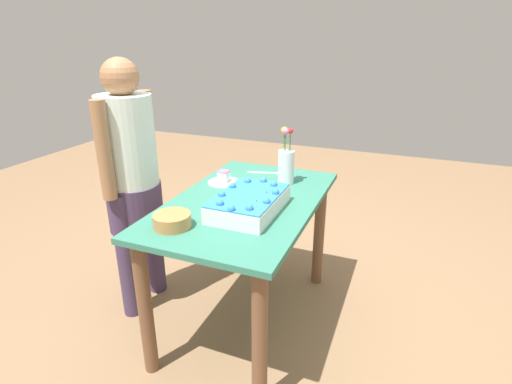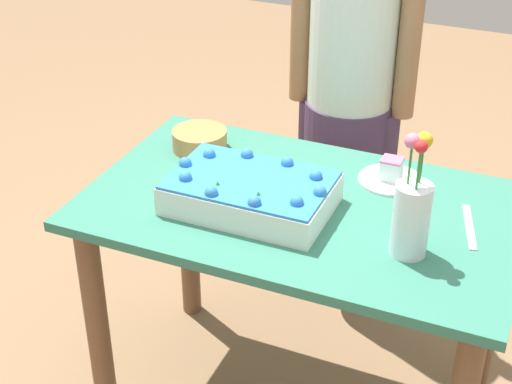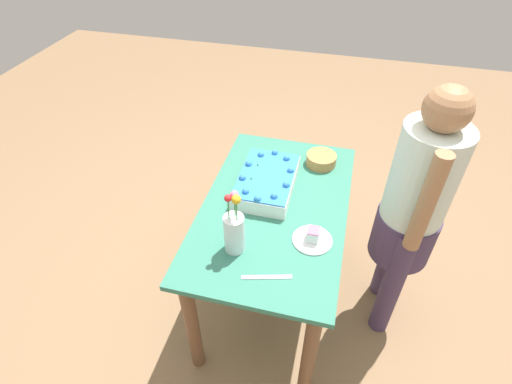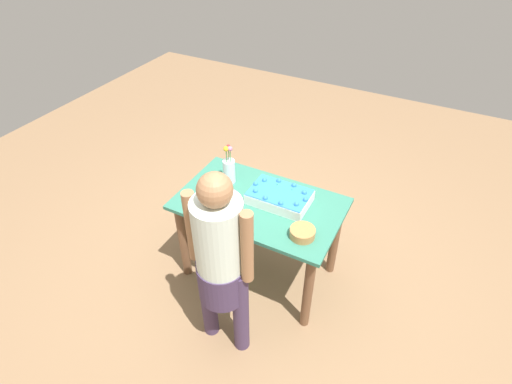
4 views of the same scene
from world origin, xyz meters
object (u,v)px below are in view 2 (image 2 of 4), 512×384
at_px(sheet_cake, 250,192).
at_px(cake_knife, 469,227).
at_px(person_standing, 351,87).
at_px(serving_plate_with_slice, 391,175).
at_px(flower_vase, 412,213).
at_px(fruit_bowl, 200,140).

height_order(sheet_cake, cake_knife, sheet_cake).
bearing_deg(person_standing, serving_plate_with_slice, 30.79).
height_order(serving_plate_with_slice, person_standing, person_standing).
distance_m(sheet_cake, flower_vase, 0.46).
height_order(flower_vase, fruit_bowl, flower_vase).
height_order(sheet_cake, person_standing, person_standing).
bearing_deg(fruit_bowl, sheet_cake, 138.21).
distance_m(cake_knife, flower_vase, 0.25).
height_order(sheet_cake, serving_plate_with_slice, sheet_cake).
height_order(serving_plate_with_slice, fruit_bowl, serving_plate_with_slice).
relative_size(sheet_cake, serving_plate_with_slice, 2.35).
bearing_deg(flower_vase, sheet_cake, -5.43).
distance_m(cake_knife, person_standing, 0.81).
distance_m(flower_vase, fruit_bowl, 0.81).
xyz_separation_m(serving_plate_with_slice, person_standing, (0.27, -0.45, 0.06)).
relative_size(serving_plate_with_slice, person_standing, 0.13).
xyz_separation_m(flower_vase, fruit_bowl, (0.74, -0.30, -0.09)).
height_order(cake_knife, flower_vase, flower_vase).
bearing_deg(cake_knife, serving_plate_with_slice, -136.88).
height_order(serving_plate_with_slice, cake_knife, serving_plate_with_slice).
xyz_separation_m(sheet_cake, flower_vase, (-0.46, 0.04, 0.07)).
height_order(fruit_bowl, person_standing, person_standing).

